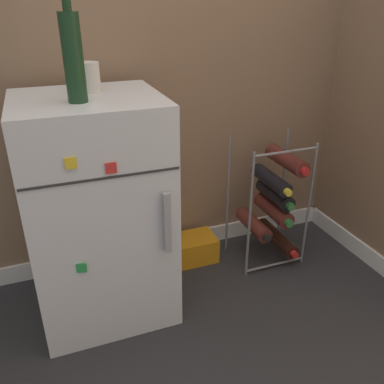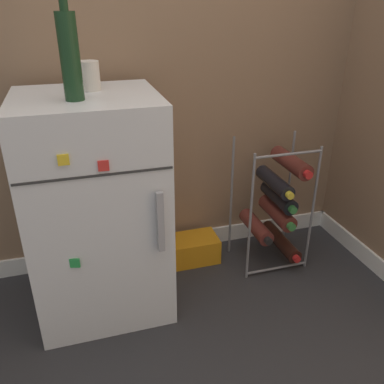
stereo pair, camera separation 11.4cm
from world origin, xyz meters
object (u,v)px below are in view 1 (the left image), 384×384
at_px(mini_fridge, 99,212).
at_px(wine_rack, 273,202).
at_px(soda_box, 187,249).
at_px(fridge_top_bottle, 73,57).
at_px(fridge_top_cup, 89,77).

bearing_deg(mini_fridge, wine_rack, 4.75).
xyz_separation_m(wine_rack, soda_box, (-0.42, 0.11, -0.25)).
bearing_deg(soda_box, fridge_top_bottle, -151.94).
height_order(wine_rack, fridge_top_bottle, fridge_top_bottle).
bearing_deg(wine_rack, fridge_top_bottle, -170.74).
distance_m(soda_box, fridge_top_cup, 1.00).
height_order(mini_fridge, fridge_top_bottle, fridge_top_bottle).
height_order(wine_rack, soda_box, wine_rack).
bearing_deg(fridge_top_bottle, wine_rack, 9.26).
relative_size(wine_rack, fridge_top_bottle, 2.02).
xyz_separation_m(wine_rack, fridge_top_bottle, (-0.89, -0.14, 0.75)).
bearing_deg(mini_fridge, fridge_top_cup, 68.95).
xyz_separation_m(mini_fridge, soda_box, (0.44, 0.18, -0.39)).
bearing_deg(mini_fridge, soda_box, 21.99).
relative_size(mini_fridge, fridge_top_bottle, 2.90).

